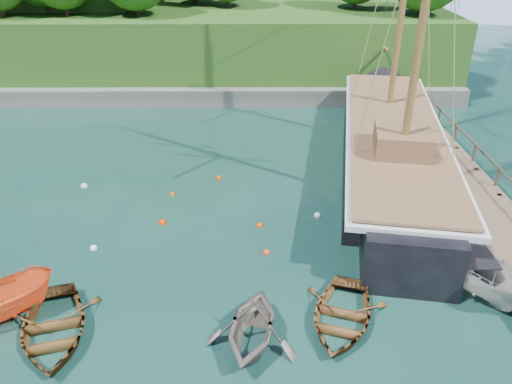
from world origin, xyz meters
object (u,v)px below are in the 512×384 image
rowboat_0 (55,336)px  schooner (391,153)px  rowboat_2 (340,322)px  cabin_boat_white (469,287)px  rowboat_1 (252,344)px

rowboat_0 → schooner: (14.61, 12.79, 1.17)m
rowboat_2 → cabin_boat_white: 5.67m
rowboat_1 → cabin_boat_white: size_ratio=0.74×
rowboat_0 → rowboat_1: rowboat_1 is taller
rowboat_2 → cabin_boat_white: bearing=38.1°
rowboat_0 → schooner: size_ratio=0.16×
rowboat_2 → schooner: size_ratio=0.15×
rowboat_0 → rowboat_2: size_ratio=1.07×
rowboat_2 → rowboat_1: bearing=-144.1°
rowboat_0 → rowboat_2: bearing=-12.6°
rowboat_1 → schooner: size_ratio=0.13×
rowboat_0 → cabin_boat_white: (15.30, 2.52, 0.00)m
rowboat_0 → cabin_boat_white: cabin_boat_white is taller
rowboat_0 → rowboat_1: size_ratio=1.24×
rowboat_0 → rowboat_2: 9.98m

